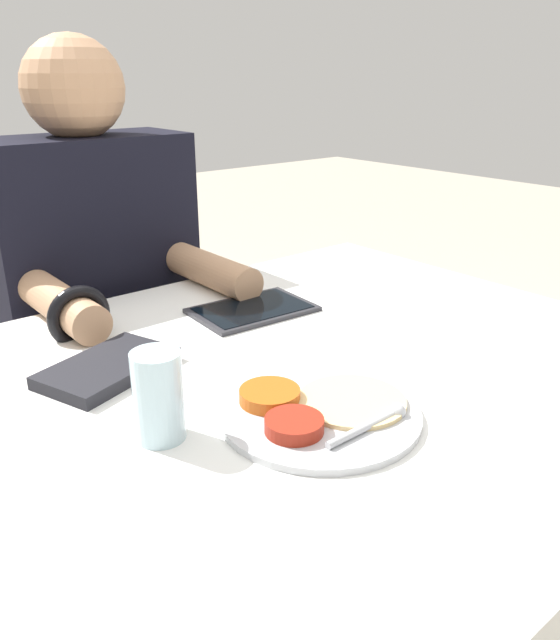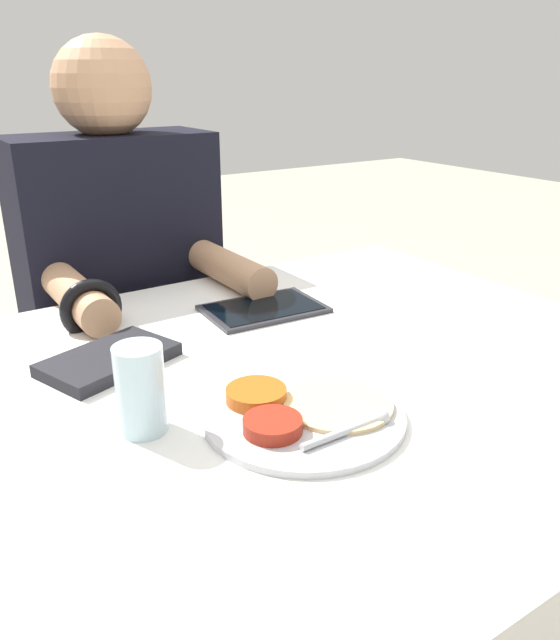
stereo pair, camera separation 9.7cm
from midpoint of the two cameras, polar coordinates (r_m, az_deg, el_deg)
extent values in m
cube|color=silver|center=(1.17, 5.06, -20.52)|extent=(1.13, 0.97, 0.73)
cylinder|color=#B7BABF|center=(0.82, 5.60, -8.75)|extent=(0.26, 0.26, 0.01)
cylinder|color=#B75114|center=(0.84, 1.15, -6.92)|extent=(0.08, 0.08, 0.02)
cylinder|color=maroon|center=(0.77, 2.99, -9.69)|extent=(0.07, 0.07, 0.02)
cylinder|color=#DBBC7F|center=(0.84, 8.69, -7.71)|extent=(0.14, 0.14, 0.01)
cylinder|color=#B7BABF|center=(0.77, 9.44, -10.18)|extent=(0.12, 0.01, 0.01)
sphere|color=#B7BABF|center=(0.81, 12.70, -8.79)|extent=(0.02, 0.02, 0.02)
cube|color=silver|center=(0.98, -12.62, -3.93)|extent=(0.22, 0.17, 0.01)
cube|color=black|center=(0.98, -12.65, -3.62)|extent=(0.22, 0.18, 0.02)
cube|color=#28282D|center=(1.17, 0.87, 0.97)|extent=(0.23, 0.16, 0.01)
cube|color=black|center=(1.17, 0.87, 1.18)|extent=(0.21, 0.14, 0.00)
cube|color=black|center=(1.67, -11.10, -12.61)|extent=(0.38, 0.22, 0.44)
cube|color=black|center=(1.45, -12.56, 4.52)|extent=(0.43, 0.20, 0.59)
sphere|color=tan|center=(1.39, -13.94, 19.97)|extent=(0.20, 0.20, 0.20)
cylinder|color=tan|center=(1.20, -15.89, 2.09)|extent=(0.07, 0.28, 0.07)
cylinder|color=tan|center=(1.32, -2.65, 4.74)|extent=(0.07, 0.28, 0.07)
torus|color=black|center=(1.12, -14.53, 0.92)|extent=(0.11, 0.02, 0.11)
cylinder|color=silver|center=(0.78, -9.17, -6.37)|extent=(0.06, 0.06, 0.11)
camera|label=1|loc=(0.05, -87.14, 1.14)|focal=35.00mm
camera|label=2|loc=(0.05, 92.86, -1.14)|focal=35.00mm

